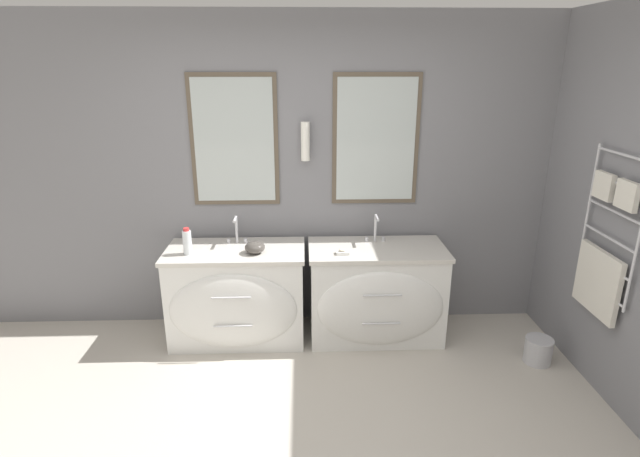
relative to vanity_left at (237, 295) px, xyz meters
name	(u,v)px	position (x,y,z in m)	size (l,w,h in m)	color
wall_back	(297,176)	(0.50, 0.38, 0.91)	(5.82, 0.15, 2.60)	slate
wall_right	(624,210)	(2.64, -0.67, 0.90)	(0.13, 3.78, 2.60)	slate
vanity_left	(237,295)	(0.00, 0.00, 0.00)	(1.11, 0.63, 0.79)	white
vanity_right	(376,293)	(1.15, 0.00, 0.00)	(1.11, 0.63, 0.79)	white
faucet_left	(236,230)	(0.00, 0.17, 0.51)	(0.17, 0.14, 0.23)	silver
faucet_right	(376,228)	(1.15, 0.17, 0.51)	(0.17, 0.14, 0.23)	silver
toiletry_bottle	(187,242)	(-0.35, -0.06, 0.49)	(0.07, 0.07, 0.22)	silver
amenity_bowl	(255,247)	(0.17, -0.05, 0.44)	(0.16, 0.16, 0.09)	#4C4742
soap_dish	(343,252)	(0.85, -0.10, 0.41)	(0.10, 0.07, 0.04)	white
waste_bin	(538,350)	(2.35, -0.43, -0.29)	(0.21, 0.21, 0.20)	#B7B7BC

